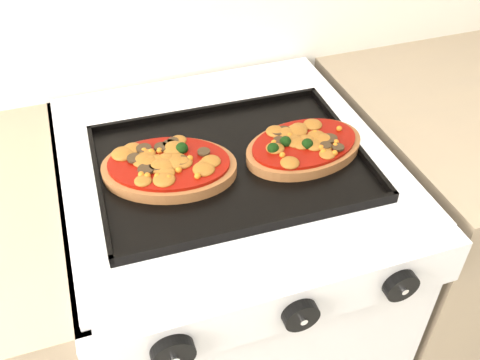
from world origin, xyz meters
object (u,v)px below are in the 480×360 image
object	(u,v)px
stove	(228,304)
pizza_left	(169,166)
baking_tray	(231,162)
pizza_right	(304,146)

from	to	relation	value
stove	pizza_left	bearing A→B (deg)	-163.17
stove	baking_tray	size ratio (longest dim) A/B	1.95
pizza_right	pizza_left	bearing A→B (deg)	175.11
baking_tray	pizza_left	size ratio (longest dim) A/B	2.02
pizza_left	pizza_right	distance (m)	0.24
pizza_left	pizza_right	xyz separation A→B (m)	(0.24, -0.02, -0.00)
pizza_left	pizza_right	world-z (taller)	pizza_left
pizza_left	stove	bearing A→B (deg)	16.83
baking_tray	pizza_right	distance (m)	0.13
baking_tray	pizza_right	bearing A→B (deg)	-5.24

